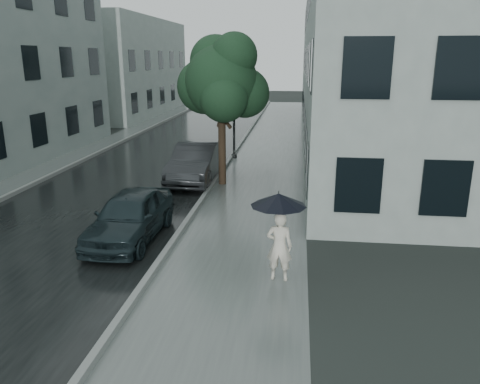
# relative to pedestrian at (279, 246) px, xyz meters

# --- Properties ---
(ground) EXTENTS (120.00, 120.00, 0.00)m
(ground) POSITION_rel_pedestrian_xyz_m (-1.34, 1.00, -0.81)
(ground) COLOR black
(ground) RESTS_ON ground
(sidewalk) EXTENTS (3.50, 60.00, 0.01)m
(sidewalk) POSITION_rel_pedestrian_xyz_m (-1.09, 13.00, -0.80)
(sidewalk) COLOR slate
(sidewalk) RESTS_ON ground
(kerb_near) EXTENTS (0.15, 60.00, 0.15)m
(kerb_near) POSITION_rel_pedestrian_xyz_m (-2.92, 13.00, -0.73)
(kerb_near) COLOR slate
(kerb_near) RESTS_ON ground
(asphalt_road) EXTENTS (6.85, 60.00, 0.00)m
(asphalt_road) POSITION_rel_pedestrian_xyz_m (-6.42, 13.00, -0.80)
(asphalt_road) COLOR black
(asphalt_road) RESTS_ON ground
(kerb_far) EXTENTS (0.15, 60.00, 0.15)m
(kerb_far) POSITION_rel_pedestrian_xyz_m (-9.92, 13.00, -0.73)
(kerb_far) COLOR slate
(kerb_far) RESTS_ON ground
(sidewalk_far) EXTENTS (1.70, 60.00, 0.01)m
(sidewalk_far) POSITION_rel_pedestrian_xyz_m (-10.84, 13.00, -0.80)
(sidewalk_far) COLOR #4C5451
(sidewalk_far) RESTS_ON ground
(building_near) EXTENTS (7.02, 36.00, 9.00)m
(building_near) POSITION_rel_pedestrian_xyz_m (4.13, 20.50, 3.69)
(building_near) COLOR #919F99
(building_near) RESTS_ON ground
(building_far_b) EXTENTS (7.02, 18.00, 8.00)m
(building_far_b) POSITION_rel_pedestrian_xyz_m (-15.11, 31.00, 3.19)
(building_far_b) COLOR #919F99
(building_far_b) RESTS_ON ground
(pedestrian) EXTENTS (0.61, 0.43, 1.59)m
(pedestrian) POSITION_rel_pedestrian_xyz_m (0.00, 0.00, 0.00)
(pedestrian) COLOR silver
(pedestrian) RESTS_ON sidewalk
(umbrella) EXTENTS (1.61, 1.61, 1.16)m
(umbrella) POSITION_rel_pedestrian_xyz_m (-0.04, -0.04, 1.10)
(umbrella) COLOR black
(umbrella) RESTS_ON ground
(street_tree) EXTENTS (3.59, 3.26, 5.75)m
(street_tree) POSITION_rel_pedestrian_xyz_m (-2.59, 8.16, 3.19)
(street_tree) COLOR #332619
(street_tree) RESTS_ON ground
(lamp_post) EXTENTS (0.83, 0.43, 4.69)m
(lamp_post) POSITION_rel_pedestrian_xyz_m (-2.95, 13.03, 1.89)
(lamp_post) COLOR black
(lamp_post) RESTS_ON ground
(car_near) EXTENTS (1.69, 4.00, 1.35)m
(car_near) POSITION_rel_pedestrian_xyz_m (-4.16, 1.94, -0.12)
(car_near) COLOR black
(car_near) RESTS_ON ground
(car_far) EXTENTS (1.64, 4.61, 1.52)m
(car_far) POSITION_rel_pedestrian_xyz_m (-3.71, 8.43, -0.04)
(car_far) COLOR black
(car_far) RESTS_ON ground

